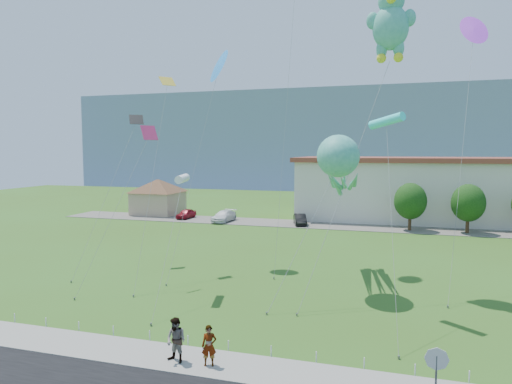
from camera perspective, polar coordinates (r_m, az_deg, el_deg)
ground at (r=23.35m, az=-4.74°, el=-17.65°), size 160.00×160.00×0.00m
sidewalk at (r=21.02m, az=-7.65°, el=-20.23°), size 80.00×2.50×0.10m
parking_strip at (r=56.32m, az=8.36°, el=-4.11°), size 70.00×6.00×0.06m
hill_ridge at (r=140.30m, az=13.46°, el=6.43°), size 160.00×50.00×25.00m
pavilion at (r=66.49m, az=-12.14°, el=-0.16°), size 9.20×9.20×5.00m
stop_sign at (r=17.45m, az=21.63°, el=-19.51°), size 0.80×0.07×2.50m
rope_fence at (r=22.15m, az=-6.03°, el=-18.28°), size 26.05×0.05×0.50m
tree_near at (r=54.37m, az=18.74°, el=-1.09°), size 3.60×3.60×5.47m
tree_mid at (r=54.93m, az=25.00°, el=-1.24°), size 3.60×3.60×5.47m
pedestrian_left at (r=20.14m, az=-5.88°, el=-18.56°), size 0.72×0.58×1.71m
pedestrian_right at (r=20.58m, az=-9.96°, el=-17.78°), size 1.07×0.93×1.91m
parked_car_red at (r=61.70m, az=-8.73°, el=-2.69°), size 1.69×3.74×1.25m
parked_car_white at (r=58.40m, az=-4.04°, el=-3.02°), size 2.27×4.88×1.38m
parked_car_black at (r=56.08m, az=5.52°, el=-3.42°), size 2.45×4.17×1.30m
octopus_kite at (r=30.41m, az=10.47°, el=3.13°), size 4.57×11.89×10.07m
teddy_bear_kite at (r=32.65m, az=16.49°, el=19.72°), size 6.09×8.66×19.70m
small_kite_cyan at (r=26.29m, az=16.02°, el=8.34°), size 1.15×7.37×11.13m
small_kite_white at (r=28.97m, az=-9.21°, el=1.54°), size 1.14×6.86×7.75m
small_kite_purple at (r=39.24m, az=25.52°, el=17.26°), size 3.26×11.21×18.77m
small_kite_yellow at (r=35.30m, az=-11.48°, el=10.61°), size 2.19×8.54×14.80m
small_kite_blue at (r=37.78m, az=-4.81°, el=14.94°), size 1.80×8.62×16.53m
small_kite_black at (r=38.03m, az=-15.52°, el=6.72°), size 1.60×8.07×12.03m
small_kite_pink at (r=31.80m, az=-14.09°, el=5.20°), size 3.09×5.87×10.72m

